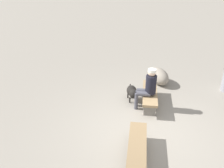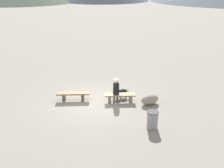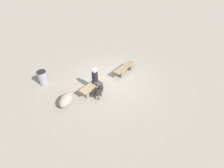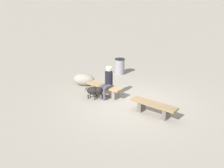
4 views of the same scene
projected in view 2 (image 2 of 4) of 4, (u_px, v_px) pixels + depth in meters
name	position (u px, v px, depth m)	size (l,w,h in m)	color
ground	(95.00, 102.00, 13.92)	(210.00, 210.00, 0.06)	gray
bench_left	(73.00, 95.00, 13.95)	(1.79, 0.69, 0.45)	#605B56
bench_right	(120.00, 96.00, 13.78)	(1.64, 0.69, 0.45)	gray
seated_person	(116.00, 88.00, 13.68)	(0.38, 0.62, 1.29)	black
dog	(121.00, 92.00, 14.26)	(0.73, 0.51, 0.54)	black
trash_bin	(152.00, 120.00, 11.34)	(0.51, 0.51, 0.80)	gray
boulder	(150.00, 99.00, 13.54)	(0.99, 0.57, 0.55)	gray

